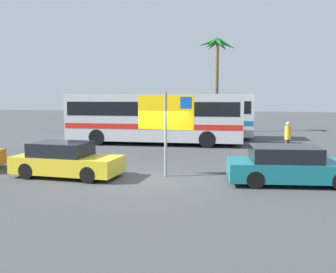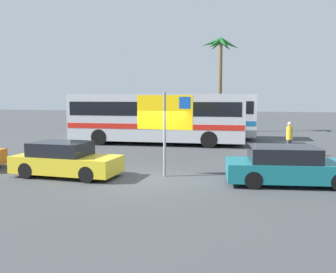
# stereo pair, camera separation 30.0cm
# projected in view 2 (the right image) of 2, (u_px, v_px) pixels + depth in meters

# --- Properties ---
(ground) EXTENTS (120.00, 120.00, 0.00)m
(ground) POSITION_uv_depth(u_px,v_px,m) (151.00, 179.00, 14.24)
(ground) COLOR #424447
(bus_front_coach) EXTENTS (10.97, 2.69, 3.17)m
(bus_front_coach) POSITION_uv_depth(u_px,v_px,m) (157.00, 116.00, 24.29)
(bus_front_coach) COLOR silver
(bus_front_coach) RESTS_ON ground
(bus_rear_coach) EXTENTS (10.97, 2.69, 3.17)m
(bus_rear_coach) POSITION_uv_depth(u_px,v_px,m) (178.00, 113.00, 27.65)
(bus_rear_coach) COLOR white
(bus_rear_coach) RESTS_ON ground
(ferry_sign) EXTENTS (2.19, 0.33, 3.20)m
(ferry_sign) POSITION_uv_depth(u_px,v_px,m) (166.00, 116.00, 14.52)
(ferry_sign) COLOR gray
(ferry_sign) RESTS_ON ground
(car_yellow) EXTENTS (4.20, 2.08, 1.32)m
(car_yellow) POSITION_uv_depth(u_px,v_px,m) (65.00, 160.00, 14.70)
(car_yellow) COLOR yellow
(car_yellow) RESTS_ON ground
(car_teal) EXTENTS (4.57, 2.26, 1.32)m
(car_teal) POSITION_uv_depth(u_px,v_px,m) (289.00, 166.00, 13.41)
(car_teal) COLOR #19757F
(car_teal) RESTS_ON ground
(pedestrian_by_bus) EXTENTS (0.32, 0.32, 1.77)m
(pedestrian_by_bus) POSITION_uv_depth(u_px,v_px,m) (289.00, 136.00, 19.42)
(pedestrian_by_bus) COLOR #4C4C51
(pedestrian_by_bus) RESTS_ON ground
(palm_tree_seaside) EXTENTS (3.25, 3.05, 7.82)m
(palm_tree_seaside) POSITION_uv_depth(u_px,v_px,m) (220.00, 57.00, 31.94)
(palm_tree_seaside) COLOR brown
(palm_tree_seaside) RESTS_ON ground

